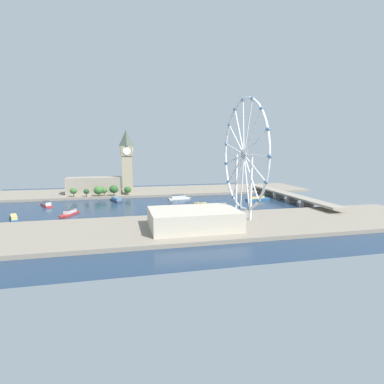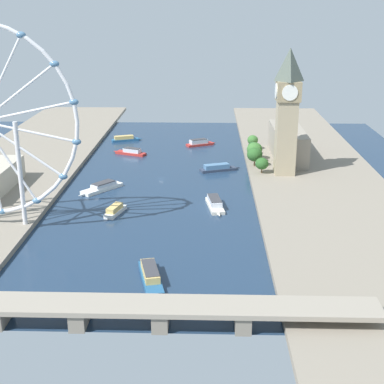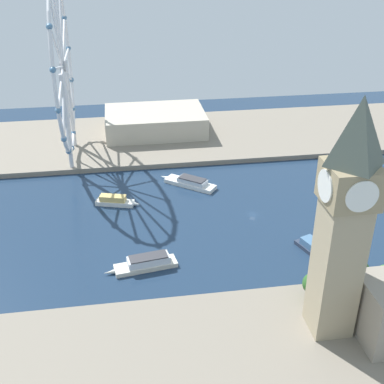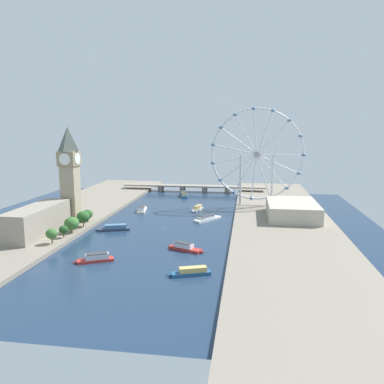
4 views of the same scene
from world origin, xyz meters
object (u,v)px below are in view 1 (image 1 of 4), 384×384
at_px(parliament_block, 94,185).
at_px(tour_boat_7, 14,218).
at_px(tour_boat_0, 116,200).
at_px(tour_boat_6, 46,204).
at_px(tour_boat_1, 163,210).
at_px(tour_boat_4, 179,198).
at_px(river_bridge, 286,195).
at_px(tour_boat_2, 69,213).
at_px(ferris_wheel, 244,156).
at_px(tour_boat_5, 257,198).
at_px(tour_boat_3, 200,205).
at_px(riverside_hall, 194,219).
at_px(clock_tower, 127,161).

relative_size(parliament_block, tour_boat_7, 2.63).
height_order(tour_boat_0, tour_boat_6, tour_boat_6).
xyz_separation_m(tour_boat_1, tour_boat_4, (-72.98, 29.79, 0.35)).
bearing_deg(river_bridge, tour_boat_4, -105.93).
bearing_deg(tour_boat_2, parliament_block, -164.48).
relative_size(river_bridge, tour_boat_0, 6.33).
relative_size(ferris_wheel, tour_boat_7, 3.87).
bearing_deg(tour_boat_5, tour_boat_1, -173.56).
xyz_separation_m(river_bridge, tour_boat_0, (-39.68, -205.14, -4.64)).
bearing_deg(tour_boat_3, tour_boat_0, -18.35).
distance_m(riverside_hall, tour_boat_4, 153.44).
relative_size(riverside_hall, tour_boat_6, 2.55).
xyz_separation_m(river_bridge, tour_boat_2, (29.36, -248.97, -4.58)).
bearing_deg(tour_boat_1, tour_boat_7, -139.84).
xyz_separation_m(tour_boat_1, tour_boat_7, (4.42, -135.98, 0.09)).
relative_size(clock_tower, tour_boat_6, 3.22).
height_order(tour_boat_0, tour_boat_2, tour_boat_2).
height_order(river_bridge, tour_boat_6, river_bridge).
relative_size(riverside_hall, tour_boat_3, 2.87).
relative_size(tour_boat_1, tour_boat_7, 1.12).
height_order(parliament_block, tour_boat_1, parliament_block).
bearing_deg(tour_boat_6, tour_boat_2, -175.86).
bearing_deg(tour_boat_5, tour_boat_6, 162.82).
relative_size(river_bridge, tour_boat_1, 6.35).
bearing_deg(tour_boat_7, ferris_wheel, -121.63).
relative_size(parliament_block, tour_boat_6, 2.71).
bearing_deg(clock_tower, tour_boat_5, 63.53).
distance_m(parliament_block, tour_boat_5, 216.85).
height_order(parliament_block, ferris_wheel, ferris_wheel).
relative_size(parliament_block, river_bridge, 0.37).
xyz_separation_m(clock_tower, river_bridge, (85.29, 190.01, -40.41)).
bearing_deg(tour_boat_6, clock_tower, -82.50).
height_order(parliament_block, tour_boat_0, parliament_block).
bearing_deg(tour_boat_1, tour_boat_3, 58.59).
bearing_deg(tour_boat_0, tour_boat_3, -144.03).
bearing_deg(tour_boat_5, tour_boat_7, 177.40).
bearing_deg(clock_tower, river_bridge, 65.83).
height_order(parliament_block, tour_boat_7, parliament_block).
bearing_deg(tour_boat_4, river_bridge, -24.77).
distance_m(clock_tower, parliament_block, 55.48).
bearing_deg(tour_boat_5, clock_tower, 140.34).
bearing_deg(tour_boat_6, tour_boat_3, -131.64).
bearing_deg(tour_boat_1, river_bridge, 51.15).
distance_m(river_bridge, tour_boat_3, 118.41).
bearing_deg(tour_boat_3, tour_boat_4, -61.99).
bearing_deg(parliament_block, tour_boat_3, 45.89).
distance_m(river_bridge, tour_boat_7, 297.44).
relative_size(ferris_wheel, riverside_hall, 1.57).
bearing_deg(clock_tower, tour_boat_4, 51.58).
distance_m(ferris_wheel, tour_boat_0, 175.46).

